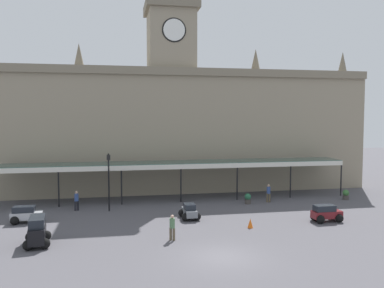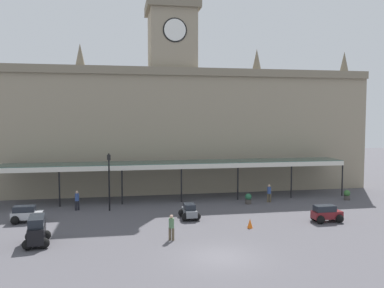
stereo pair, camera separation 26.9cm
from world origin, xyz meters
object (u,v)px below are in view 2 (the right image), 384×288
Objects in this scene: pedestrian_crossing_forecourt at (171,226)px; pedestrian_near_entrance at (77,200)px; car_maroon_estate at (326,214)px; car_silver_estate at (27,215)px; pedestrian_beside_cars at (269,193)px; traffic_cone at (250,223)px; planter_forecourt_centre at (347,195)px; car_black_van at (37,232)px; car_grey_sedan at (189,212)px; victorian_lamppost at (109,175)px; planter_by_canopy at (248,199)px.

pedestrian_near_entrance is at bearing 125.57° from pedestrian_crossing_forecourt.
car_silver_estate is at bearing 170.19° from car_maroon_estate.
traffic_cone is at bearing -119.70° from pedestrian_beside_cars.
pedestrian_crossing_forecourt is 20.43m from planter_forecourt_centre.
car_black_van reaches higher than traffic_cone.
pedestrian_beside_cars is at bearing 28.81° from car_grey_sedan.
victorian_lamppost is (4.21, 8.33, 2.24)m from car_black_van.
pedestrian_crossing_forecourt is at bearing -65.06° from victorian_lamppost.
car_silver_estate reaches higher than planter_forecourt_centre.
pedestrian_near_entrance is at bearing 159.23° from car_maroon_estate.
planter_by_canopy is (8.28, 9.39, -0.42)m from pedestrian_crossing_forecourt.
planter_by_canopy is at bearing 72.54° from traffic_cone.
car_grey_sedan is at bearing 164.75° from car_maroon_estate.
traffic_cone is (-6.24, -0.58, -0.23)m from car_maroon_estate.
planter_by_canopy is at bearing 34.37° from car_grey_sedan.
pedestrian_crossing_forecourt is at bearing -131.40° from planter_by_canopy.
pedestrian_beside_cars is at bearing 60.30° from traffic_cone.
car_maroon_estate is (20.50, 1.80, -0.24)m from car_black_van.
traffic_cone is at bearing 17.11° from pedestrian_crossing_forecourt.
pedestrian_beside_cars is 14.74m from victorian_lamppost.
car_black_van is 18.82m from planter_by_canopy.
traffic_cone is (5.90, 1.82, -0.58)m from pedestrian_crossing_forecourt.
planter_forecourt_centre is (6.00, 6.99, -0.07)m from car_maroon_estate.
planter_forecourt_centre is (7.72, -0.35, -0.42)m from pedestrian_beside_cars.
car_silver_estate is 16.70m from traffic_cone.
victorian_lamppost is at bearing 114.94° from pedestrian_crossing_forecourt.
pedestrian_beside_cars is 1.00× the size of pedestrian_crossing_forecourt.
traffic_cone is (-4.52, -7.92, -0.58)m from pedestrian_beside_cars.
pedestrian_crossing_forecourt is 1.00× the size of pedestrian_near_entrance.
traffic_cone is at bearing -31.39° from pedestrian_near_entrance.
pedestrian_crossing_forecourt is 1.74× the size of planter_forecourt_centre.
traffic_cone is at bearing -148.26° from planter_forecourt_centre.
car_black_van is at bearing -71.95° from car_silver_estate.
car_black_van is at bearing -174.97° from car_maroon_estate.
planter_forecourt_centre is (12.24, 7.57, 0.16)m from traffic_cone.
pedestrian_crossing_forecourt is (-2.07, -5.14, 0.41)m from car_grey_sedan.
planter_by_canopy is (18.48, 3.14, -0.07)m from car_silver_estate.
planter_forecourt_centre is at bearing -0.50° from pedestrian_near_entrance.
car_grey_sedan is 0.92× the size of car_silver_estate.
pedestrian_near_entrance is (3.33, 3.35, 0.34)m from car_silver_estate.
traffic_cone is 14.39m from planter_forecourt_centre.
car_silver_estate reaches higher than traffic_cone.
car_silver_estate is 0.91× the size of car_black_van.
car_maroon_estate is 6.28m from traffic_cone.
car_grey_sedan is 10.44m from car_maroon_estate.
pedestrian_near_entrance is (-19.01, 7.21, 0.34)m from car_maroon_estate.
car_black_van is 3.74× the size of traffic_cone.
victorian_lamppost reaches higher than traffic_cone.
pedestrian_beside_cars and pedestrian_crossing_forecourt have the same top height.
pedestrian_crossing_forecourt reaches higher than car_silver_estate.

